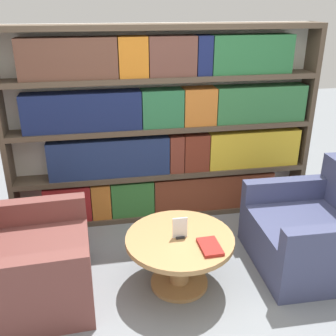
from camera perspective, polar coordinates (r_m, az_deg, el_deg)
ground_plane at (r=3.16m, az=3.97°, el=-18.92°), size 14.00×14.00×0.00m
bookshelf at (r=3.91m, az=-0.34°, el=5.79°), size 3.03×0.30×1.93m
armchair_left at (r=3.23m, az=-20.26°, el=-13.10°), size 0.95×0.99×0.83m
armchair_right at (r=3.61m, az=20.36°, el=-8.98°), size 0.93×0.97×0.83m
coffee_table at (r=3.13m, az=1.70°, el=-11.93°), size 0.84×0.84×0.44m
table_sign at (r=3.02m, az=1.74°, el=-8.84°), size 0.11×0.06×0.17m
stray_book at (r=2.94m, az=6.11°, el=-11.29°), size 0.15×0.24×0.03m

